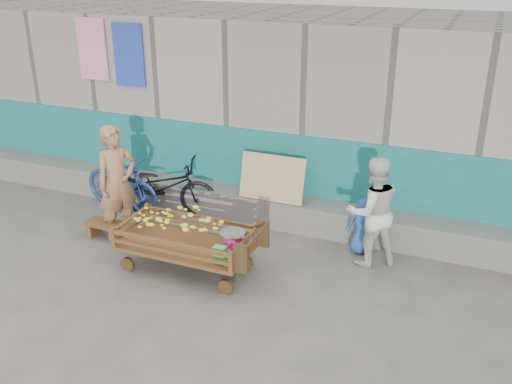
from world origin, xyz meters
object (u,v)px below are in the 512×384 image
at_px(woman, 372,212).
at_px(child, 362,226).
at_px(bench, 117,229).
at_px(vendor_man, 117,183).
at_px(bicycle_blue, 122,183).
at_px(banana_cart, 183,233).
at_px(bicycle_dark, 163,187).

xyz_separation_m(woman, child, (-0.16, 0.23, -0.35)).
bearing_deg(child, bench, 7.59).
relative_size(bench, vendor_man, 0.58).
bearing_deg(bench, bicycle_blue, 119.39).
distance_m(banana_cart, bicycle_blue, 2.25).
distance_m(vendor_man, woman, 3.62).
bearing_deg(banana_cart, vendor_man, 159.48).
height_order(woman, bicycle_blue, woman).
bearing_deg(woman, bicycle_blue, -34.60).
relative_size(vendor_man, bicycle_dark, 0.97).
xyz_separation_m(banana_cart, bench, (-1.33, 0.36, -0.36)).
xyz_separation_m(woman, bicycle_blue, (-4.07, 0.15, -0.28)).
distance_m(banana_cart, vendor_man, 1.47).
bearing_deg(child, vendor_man, 5.37).
xyz_separation_m(child, bicycle_blue, (-3.91, -0.08, 0.07)).
xyz_separation_m(banana_cart, vendor_man, (-1.34, 0.50, 0.31)).
relative_size(bench, child, 1.21).
distance_m(bench, woman, 3.68).
xyz_separation_m(bench, woman, (3.56, 0.76, 0.58)).
relative_size(bench, bicycle_blue, 0.62).
bearing_deg(vendor_man, bench, -149.45).
xyz_separation_m(banana_cart, bicycle_blue, (-1.85, 1.28, -0.07)).
bearing_deg(vendor_man, woman, -53.60).
xyz_separation_m(banana_cart, child, (2.06, 1.36, -0.14)).
height_order(banana_cart, bicycle_dark, bicycle_dark).
bearing_deg(bicycle_blue, bicycle_dark, -64.66).
xyz_separation_m(vendor_man, woman, (3.57, 0.63, -0.09)).
distance_m(bench, child, 3.55).
height_order(bench, bicycle_blue, bicycle_blue).
relative_size(bicycle_dark, bicycle_blue, 1.11).
relative_size(banana_cart, child, 2.31).
relative_size(vendor_man, child, 2.08).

